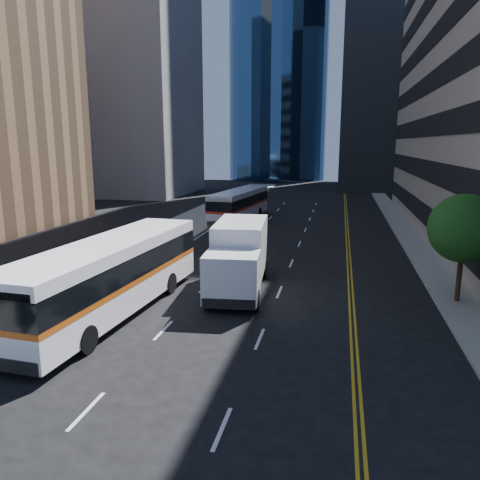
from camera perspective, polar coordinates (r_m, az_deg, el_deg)
The scene contains 9 objects.
ground at distance 17.00m, azimuth -0.47°, elevation -14.46°, with size 160.00×160.00×0.00m, color black.
sidewalk_west at distance 42.87m, azimuth -6.96°, elevation 1.66°, with size 5.00×90.00×0.15m, color gray.
sidewalk_east at distance 40.98m, azimuth 19.80°, elevation 0.58°, with size 2.00×90.00×0.15m, color gray.
office_tower_north at distance 90.95m, azimuth 23.25°, elevation 25.17°, with size 30.00×28.00×60.00m, color gray.
midrise_west at distance 74.53m, azimuth -13.69°, elevation 19.12°, with size 18.00×18.00×35.00m, color gray.
street_tree at distance 23.90m, azimuth 25.63°, elevation 1.26°, with size 3.20×3.20×5.10m.
bus_front at distance 21.45m, azimuth -15.54°, elevation -4.12°, with size 3.66×12.98×3.31m.
bus_rear at distance 46.39m, azimuth -0.06°, elevation 4.43°, with size 3.84×11.66×2.95m.
box_truck at distance 23.93m, azimuth -0.17°, elevation -1.97°, with size 3.16×7.48×3.48m.
Camera 1 is at (3.32, -14.89, 7.50)m, focal length 35.00 mm.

